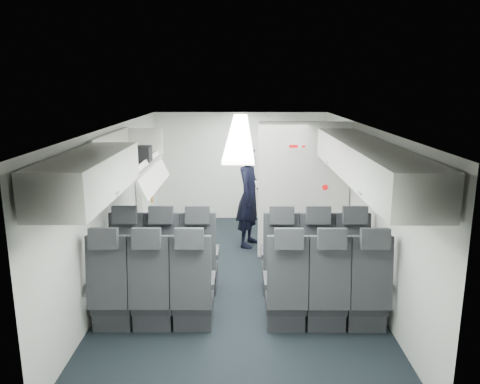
{
  "coord_description": "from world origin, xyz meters",
  "views": [
    {
      "loc": [
        0.03,
        -6.26,
        2.7
      ],
      "look_at": [
        0.0,
        0.4,
        1.15
      ],
      "focal_mm": 35.0,
      "sensor_mm": 36.0,
      "label": 1
    }
  ],
  "objects_px": {
    "seat_row_front": "(240,264)",
    "carry_on_bag": "(136,155)",
    "galley_unit": "(289,175)",
    "seat_row_mid": "(239,294)",
    "boarding_door": "(145,188)",
    "flight_attendant": "(249,197)"
  },
  "relations": [
    {
      "from": "seat_row_mid",
      "to": "boarding_door",
      "type": "distance_m",
      "value": 3.45
    },
    {
      "from": "carry_on_bag",
      "to": "galley_unit",
      "type": "bearing_deg",
      "value": 49.83
    },
    {
      "from": "galley_unit",
      "to": "carry_on_bag",
      "type": "height_order",
      "value": "galley_unit"
    },
    {
      "from": "galley_unit",
      "to": "boarding_door",
      "type": "height_order",
      "value": "galley_unit"
    },
    {
      "from": "seat_row_mid",
      "to": "galley_unit",
      "type": "bearing_deg",
      "value": 77.12
    },
    {
      "from": "galley_unit",
      "to": "carry_on_bag",
      "type": "relative_size",
      "value": 4.95
    },
    {
      "from": "seat_row_front",
      "to": "flight_attendant",
      "type": "xyz_separation_m",
      "value": [
        0.15,
        1.88,
        0.44
      ]
    },
    {
      "from": "flight_attendant",
      "to": "carry_on_bag",
      "type": "distance_m",
      "value": 2.3
    },
    {
      "from": "seat_row_front",
      "to": "boarding_door",
      "type": "xyz_separation_m",
      "value": [
        -1.64,
        2.09,
        0.55
      ]
    },
    {
      "from": "flight_attendant",
      "to": "galley_unit",
      "type": "bearing_deg",
      "value": -13.11
    },
    {
      "from": "carry_on_bag",
      "to": "boarding_door",
      "type": "bearing_deg",
      "value": 98.23
    },
    {
      "from": "boarding_door",
      "to": "flight_attendant",
      "type": "xyz_separation_m",
      "value": [
        1.79,
        -0.2,
        -0.11
      ]
    },
    {
      "from": "galley_unit",
      "to": "seat_row_front",
      "type": "bearing_deg",
      "value": -106.28
    },
    {
      "from": "seat_row_front",
      "to": "galley_unit",
      "type": "distance_m",
      "value": 3.43
    },
    {
      "from": "seat_row_front",
      "to": "carry_on_bag",
      "type": "relative_size",
      "value": 8.67
    },
    {
      "from": "galley_unit",
      "to": "flight_attendant",
      "type": "bearing_deg",
      "value": -120.3
    },
    {
      "from": "boarding_door",
      "to": "flight_attendant",
      "type": "bearing_deg",
      "value": -6.54
    },
    {
      "from": "seat_row_front",
      "to": "galley_unit",
      "type": "xyz_separation_m",
      "value": [
        0.95,
        3.25,
        0.55
      ]
    },
    {
      "from": "seat_row_mid",
      "to": "galley_unit",
      "type": "relative_size",
      "value": 1.75
    },
    {
      "from": "seat_row_mid",
      "to": "boarding_door",
      "type": "bearing_deg",
      "value": 118.77
    },
    {
      "from": "seat_row_front",
      "to": "flight_attendant",
      "type": "bearing_deg",
      "value": 85.51
    },
    {
      "from": "flight_attendant",
      "to": "carry_on_bag",
      "type": "bearing_deg",
      "value": 150.85
    }
  ]
}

